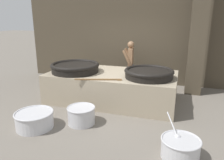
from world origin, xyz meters
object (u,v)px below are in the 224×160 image
Objects in this scene: giant_wok_near at (75,67)px; prep_bowl_vegetables at (180,147)px; prep_bowl_meat at (34,119)px; prep_bowl_extra at (81,114)px; giant_wok_far at (149,73)px; cook at (130,63)px.

giant_wok_near is 3.72m from prep_bowl_vegetables.
prep_bowl_meat is at bearing 177.59° from prep_bowl_vegetables.
prep_bowl_extra is (-2.19, 0.63, 0.03)m from prep_bowl_vegetables.
prep_bowl_vegetables is 0.97× the size of prep_bowl_meat.
giant_wok_far is 2.36m from prep_bowl_vegetables.
giant_wok_near is at bearing 44.69° from cook.
giant_wok_far reaches higher than prep_bowl_vegetables.
giant_wok_far is (2.13, 0.01, -0.02)m from giant_wok_near.
prep_bowl_vegetables is at bearing 108.27° from cook.
prep_bowl_vegetables is 1.27× the size of prep_bowl_extra.
giant_wok_near is 2.13m from giant_wok_far.
cook is 3.82m from prep_bowl_meat.
prep_bowl_extra is at bearing 74.54° from cook.
cook is 1.90× the size of prep_bowl_meat.
prep_bowl_extra is (-1.30, -1.42, -0.74)m from giant_wok_far.
prep_bowl_vegetables is (3.02, -2.03, -0.78)m from giant_wok_near.
giant_wok_near is 2.17× the size of prep_bowl_extra.
giant_wok_far is 1.53× the size of prep_bowl_meat.
giant_wok_near is 1.08× the size of giant_wok_far.
giant_wok_near is 1.80m from prep_bowl_extra.
cook is 1.95× the size of prep_bowl_vegetables.
prep_bowl_extra is at bearing -132.47° from giant_wok_far.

